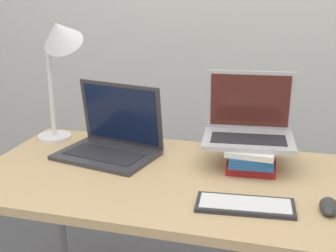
# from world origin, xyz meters

# --- Properties ---
(desk) EXTENTS (1.37, 0.73, 0.71)m
(desk) POSITION_xyz_m (0.00, 0.37, 0.63)
(desk) COLOR tan
(desk) RESTS_ON ground_plane
(laptop_left) EXTENTS (0.41, 0.33, 0.27)m
(laptop_left) POSITION_xyz_m (-0.28, 0.51, 0.76)
(laptop_left) COLOR #333338
(laptop_left) RESTS_ON desk
(book_stack) EXTENTS (0.19, 0.25, 0.09)m
(book_stack) POSITION_xyz_m (0.26, 0.52, 0.76)
(book_stack) COLOR maroon
(book_stack) RESTS_ON desk
(laptop_on_books) EXTENTS (0.35, 0.27, 0.24)m
(laptop_on_books) POSITION_xyz_m (0.24, 0.57, 0.85)
(laptop_on_books) COLOR #B2B2B7
(laptop_on_books) RESTS_ON book_stack
(wireless_keyboard) EXTENTS (0.31, 0.15, 0.01)m
(wireless_keyboard) POSITION_xyz_m (0.28, 0.20, 0.72)
(wireless_keyboard) COLOR #28282D
(wireless_keyboard) RESTS_ON desk
(mouse) EXTENTS (0.06, 0.11, 0.03)m
(mouse) POSITION_xyz_m (0.52, 0.24, 0.73)
(mouse) COLOR #2D2D2D
(mouse) RESTS_ON desk
(desk_lamp) EXTENTS (0.23, 0.20, 0.54)m
(desk_lamp) POSITION_xyz_m (-0.52, 0.58, 1.11)
(desk_lamp) COLOR white
(desk_lamp) RESTS_ON desk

